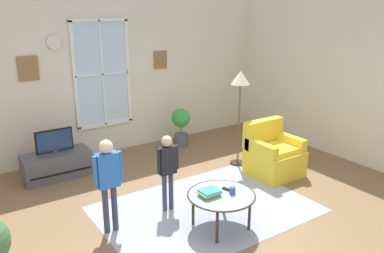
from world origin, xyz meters
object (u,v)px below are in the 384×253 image
Objects in this scene: remote_near_cup at (214,190)px; potted_plant_by_window at (181,124)px; coffee_table at (221,196)px; cup at (232,190)px; person_black_shirt at (167,164)px; tv_stand at (57,165)px; armchair at (273,155)px; remote_near_books at (227,189)px; person_blue_shirt at (108,175)px; floor_lamp at (240,87)px; television at (54,141)px; book_stack at (209,193)px.

potted_plant_by_window reaches higher than remote_near_cup.
cup is (0.12, -0.06, 0.07)m from coffee_table.
person_black_shirt is 2.59m from potted_plant_by_window.
tv_stand is 3.09m from cup.
armchair reaches higher than remote_near_cup.
remote_near_books reaches higher than coffee_table.
coffee_table is 1.39m from person_blue_shirt.
coffee_table is 2.33m from floor_lamp.
person_black_shirt reaches higher than potted_plant_by_window.
person_blue_shirt reaches higher than person_black_shirt.
coffee_table is 0.15m from cup.
floor_lamp is (1.41, 1.54, 0.87)m from cup.
television is at bearing 156.60° from floor_lamp.
person_black_shirt is 1.41× the size of potted_plant_by_window.
television is 0.77× the size of potted_plant_by_window.
potted_plant_by_window is at bearing 53.65° from person_black_shirt.
remote_near_cup is 0.18× the size of potted_plant_by_window.
cup is at bearing -95.48° from remote_near_books.
person_blue_shirt is at bearing 148.18° from book_stack.
book_stack reaches higher than tv_stand.
book_stack is at bearing -75.95° from person_black_shirt.
person_black_shirt is 0.86m from person_blue_shirt.
armchair is at bearing -31.97° from television.
cup reaches higher than tv_stand.
person_black_shirt is (-2.04, -0.07, 0.34)m from armchair.
person_black_shirt is (-0.32, 0.75, 0.24)m from coffee_table.
book_stack is 1.84× the size of remote_near_cup.
cup is at bearing -110.56° from potted_plant_by_window.
person_black_shirt reaches higher than tv_stand.
coffee_table is 6.06× the size of remote_near_books.
remote_near_books is at bearing -62.12° from television.
book_stack is (-0.14, 0.05, 0.07)m from coffee_table.
floor_lamp is (1.67, 1.43, 0.88)m from book_stack.
floor_lamp is at bearing 45.64° from remote_near_books.
armchair is at bearing 25.61° from coffee_table.
armchair is at bearing -32.01° from tv_stand.
remote_near_books is (0.01, 0.11, -0.03)m from cup.
remote_near_cup is at bearing -64.20° from tv_stand.
tv_stand is 3.52m from armchair.
cup is 2.26m from floor_lamp.
potted_plant_by_window is (1.08, 2.89, -0.05)m from cup.
floor_lamp reaches higher than television.
armchair is 1.15× the size of potted_plant_by_window.
armchair is 6.21× the size of remote_near_books.
television is 6.55× the size of cup.
television is 2.85m from remote_near_cup.
person_blue_shirt is (-0.85, -0.06, 0.08)m from person_black_shirt.
armchair is at bearing 22.56° from book_stack.
television reaches higher than tv_stand.
cup is at bearing -52.56° from remote_near_cup.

